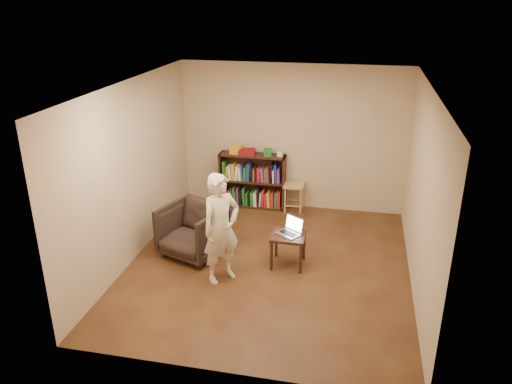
% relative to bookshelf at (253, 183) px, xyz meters
% --- Properties ---
extents(floor, '(4.50, 4.50, 0.00)m').
position_rel_bookshelf_xyz_m(floor, '(0.69, -2.09, -0.44)').
color(floor, '#3F1E14').
rests_on(floor, ground).
extents(ceiling, '(4.50, 4.50, 0.00)m').
position_rel_bookshelf_xyz_m(ceiling, '(0.69, -2.09, 2.16)').
color(ceiling, silver).
rests_on(ceiling, wall_back).
extents(wall_back, '(4.00, 0.00, 4.00)m').
position_rel_bookshelf_xyz_m(wall_back, '(0.69, 0.16, 0.86)').
color(wall_back, '#BBA58D').
rests_on(wall_back, floor).
extents(wall_left, '(0.00, 4.50, 4.50)m').
position_rel_bookshelf_xyz_m(wall_left, '(-1.31, -2.09, 0.86)').
color(wall_left, '#BBA58D').
rests_on(wall_left, floor).
extents(wall_right, '(0.00, 4.50, 4.50)m').
position_rel_bookshelf_xyz_m(wall_right, '(2.69, -2.09, 0.86)').
color(wall_right, '#BBA58D').
rests_on(wall_right, floor).
extents(bookshelf, '(1.20, 0.30, 1.00)m').
position_rel_bookshelf_xyz_m(bookshelf, '(0.00, 0.00, 0.00)').
color(bookshelf, black).
rests_on(bookshelf, floor).
extents(box_yellow, '(0.22, 0.17, 0.16)m').
position_rel_bookshelf_xyz_m(box_yellow, '(-0.30, -0.03, 0.64)').
color(box_yellow, gold).
rests_on(box_yellow, bookshelf).
extents(red_cloth, '(0.31, 0.25, 0.10)m').
position_rel_bookshelf_xyz_m(red_cloth, '(-0.10, -0.04, 0.61)').
color(red_cloth, maroon).
rests_on(red_cloth, bookshelf).
extents(box_green, '(0.15, 0.15, 0.13)m').
position_rel_bookshelf_xyz_m(box_green, '(0.28, -0.04, 0.63)').
color(box_green, '#1F7627').
rests_on(box_green, bookshelf).
extents(box_white, '(0.09, 0.09, 0.07)m').
position_rel_bookshelf_xyz_m(box_white, '(0.50, -0.00, 0.60)').
color(box_white, white).
rests_on(box_white, bookshelf).
extents(stool, '(0.35, 0.35, 0.51)m').
position_rel_bookshelf_xyz_m(stool, '(0.78, -0.06, -0.03)').
color(stool, tan).
rests_on(stool, floor).
extents(armchair, '(1.08, 1.09, 0.78)m').
position_rel_bookshelf_xyz_m(armchair, '(-0.48, -1.98, -0.05)').
color(armchair, black).
rests_on(armchair, floor).
extents(side_table, '(0.48, 0.48, 0.49)m').
position_rel_bookshelf_xyz_m(side_table, '(0.96, -2.00, -0.03)').
color(side_table, black).
rests_on(side_table, floor).
extents(laptop, '(0.41, 0.40, 0.24)m').
position_rel_bookshelf_xyz_m(laptop, '(0.99, -1.96, 0.11)').
color(laptop, silver).
rests_on(laptop, side_table).
extents(person, '(0.65, 0.67, 1.54)m').
position_rel_bookshelf_xyz_m(person, '(0.13, -2.57, 0.33)').
color(person, beige).
rests_on(person, floor).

